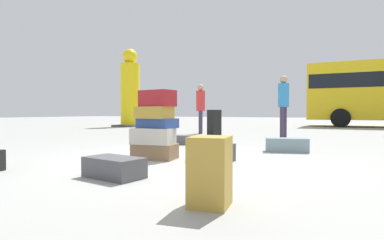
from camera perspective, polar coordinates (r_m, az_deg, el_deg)
The scene contains 11 objects.
ground_plane at distance 4.78m, azimuth -3.69°, elevation -7.33°, with size 80.00×80.00×0.00m, color #9E9E99.
suitcase_tower at distance 4.94m, azimuth -6.65°, elevation -1.48°, with size 0.71×0.54×1.06m.
suitcase_black_foreground_near at distance 7.48m, azimuth 4.04°, elevation -1.15°, with size 0.18×0.36×0.78m, color black.
suitcase_slate_foreground_far at distance 6.07m, azimuth 16.68°, elevation -4.32°, with size 0.75×0.32×0.25m, color gray.
suitcase_charcoal_left_side at distance 4.75m, azimuth 3.73°, elevation -5.79°, with size 0.58×0.38×0.26m, color #4C4C51.
suitcase_tan_right_side at distance 2.48m, azimuth 3.27°, elevation -9.19°, with size 0.29×0.31×0.54m, color #B28C33.
suitcase_charcoal_behind_tower at distance 3.66m, azimuth -13.84°, elevation -8.27°, with size 0.67×0.38×0.23m, color #4C4C51.
suitcase_charcoal_upright_blue at distance 7.16m, azimuth -0.69°, elevation -3.59°, with size 0.71×0.36×0.20m, color #4C4C51.
person_bearded_onlooker at distance 9.21m, azimuth 16.14°, elevation 3.35°, with size 0.30×0.34×1.75m.
person_tourist_with_camera at distance 10.65m, azimuth 1.56°, elevation 2.82°, with size 0.30×0.32×1.67m.
yellow_dummy_statue at distance 16.26m, azimuth -11.08°, elevation 4.93°, with size 1.33×1.33×3.90m.
Camera 1 is at (2.49, -4.01, 0.73)m, focal length 29.64 mm.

